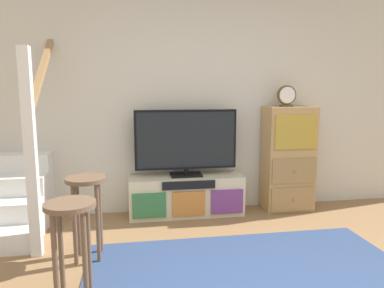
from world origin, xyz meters
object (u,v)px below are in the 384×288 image
at_px(side_cabinet, 288,159).
at_px(bar_stool_far, 87,199).
at_px(television, 186,141).
at_px(bar_stool_near, 71,228).
at_px(desk_clock, 287,96).
at_px(media_console, 186,196).

bearing_deg(side_cabinet, bar_stool_far, -157.12).
relative_size(television, bar_stool_near, 1.65).
height_order(side_cabinet, bar_stool_far, side_cabinet).
bearing_deg(desk_clock, media_console, 179.77).
bearing_deg(bar_stool_far, bar_stool_near, -91.99).
relative_size(bar_stool_near, bar_stool_far, 0.98).
xyz_separation_m(desk_clock, bar_stool_far, (-2.17, -0.93, -0.84)).
distance_m(desk_clock, bar_stool_far, 2.50).
xyz_separation_m(television, desk_clock, (1.18, -0.03, 0.51)).
bearing_deg(bar_stool_far, desk_clock, 23.11).
bearing_deg(side_cabinet, desk_clock, -166.01).
height_order(television, desk_clock, desk_clock).
xyz_separation_m(media_console, desk_clock, (1.18, -0.00, 1.14)).
xyz_separation_m(television, side_cabinet, (1.24, -0.01, -0.24)).
bearing_deg(media_console, bar_stool_near, -122.89).
bearing_deg(side_cabinet, television, 179.37).
bearing_deg(bar_stool_far, media_console, 43.25).
relative_size(television, bar_stool_far, 1.62).
distance_m(television, bar_stool_far, 1.41).
bearing_deg(bar_stool_near, side_cabinet, 34.95).
height_order(desk_clock, bar_stool_far, desk_clock).
xyz_separation_m(media_console, television, (0.00, 0.02, 0.64)).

